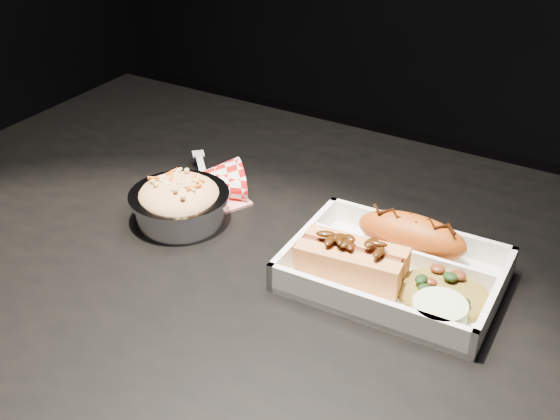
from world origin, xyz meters
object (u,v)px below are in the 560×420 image
object	(u,v)px
napkin_fork	(205,183)
hotdog	(352,259)
fried_pastry	(411,235)
foil_coleslaw_cup	(179,201)
dining_table	(274,304)
food_tray	(394,274)

from	to	relation	value
napkin_fork	hotdog	bearing A→B (deg)	30.02
fried_pastry	foil_coleslaw_cup	distance (m)	0.31
hotdog	napkin_fork	world-z (taller)	napkin_fork
foil_coleslaw_cup	napkin_fork	distance (m)	0.08
foil_coleslaw_cup	napkin_fork	bearing A→B (deg)	101.27
dining_table	hotdog	xyz separation A→B (m)	(0.12, -0.01, 0.12)
hotdog	napkin_fork	size ratio (longest dim) A/B	0.87
food_tray	foil_coleslaw_cup	bearing A→B (deg)	-177.50
food_tray	dining_table	bearing A→B (deg)	-175.70
foil_coleslaw_cup	napkin_fork	size ratio (longest dim) A/B	0.89
fried_pastry	napkin_fork	world-z (taller)	napkin_fork
fried_pastry	foil_coleslaw_cup	xyz separation A→B (m)	(-0.30, -0.08, -0.00)
hotdog	food_tray	bearing A→B (deg)	26.44
foil_coleslaw_cup	dining_table	bearing A→B (deg)	2.15
food_tray	hotdog	world-z (taller)	hotdog
fried_pastry	foil_coleslaw_cup	world-z (taller)	foil_coleslaw_cup
hotdog	napkin_fork	bearing A→B (deg)	156.78
dining_table	fried_pastry	world-z (taller)	fried_pastry
dining_table	napkin_fork	bearing A→B (deg)	155.22
hotdog	foil_coleslaw_cup	world-z (taller)	foil_coleslaw_cup
fried_pastry	napkin_fork	size ratio (longest dim) A/B	0.92
fried_pastry	hotdog	bearing A→B (deg)	-117.12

